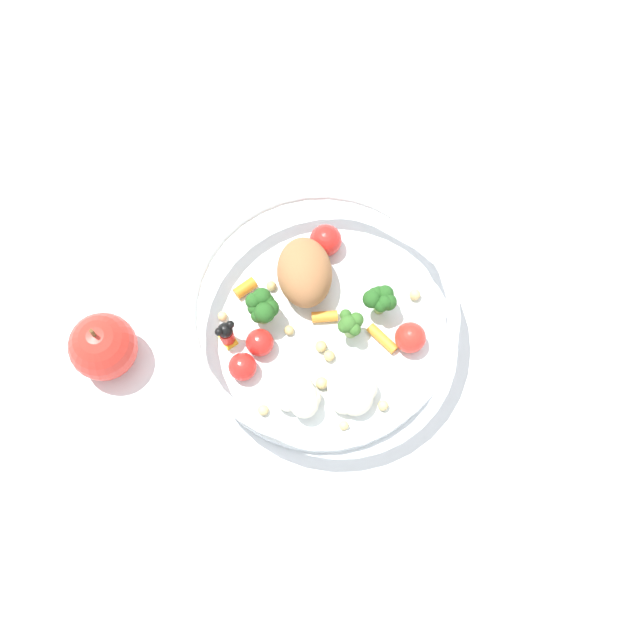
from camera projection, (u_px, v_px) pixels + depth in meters
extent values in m
plane|color=white|center=(331.00, 346.00, 0.81)|extent=(2.40, 2.40, 0.00)
cylinder|color=white|center=(320.00, 330.00, 0.81)|extent=(0.24, 0.24, 0.01)
torus|color=white|center=(320.00, 311.00, 0.76)|extent=(0.25, 0.25, 0.01)
ellipsoid|color=#9E663D|center=(305.00, 272.00, 0.80)|extent=(0.09, 0.08, 0.05)
cylinder|color=#7FAD5B|center=(380.00, 306.00, 0.80)|extent=(0.01, 0.01, 0.02)
sphere|color=#23561E|center=(386.00, 305.00, 0.78)|extent=(0.01, 0.01, 0.01)
sphere|color=#23561E|center=(386.00, 299.00, 0.79)|extent=(0.02, 0.02, 0.02)
sphere|color=#23561E|center=(385.00, 294.00, 0.79)|extent=(0.02, 0.02, 0.02)
sphere|color=#23561E|center=(379.00, 293.00, 0.79)|extent=(0.01, 0.01, 0.01)
sphere|color=#23561E|center=(375.00, 295.00, 0.79)|extent=(0.02, 0.02, 0.02)
sphere|color=#23561E|center=(372.00, 299.00, 0.78)|extent=(0.02, 0.02, 0.02)
sphere|color=#23561E|center=(379.00, 301.00, 0.78)|extent=(0.01, 0.01, 0.01)
cylinder|color=#8EB766|center=(263.00, 314.00, 0.80)|extent=(0.01, 0.01, 0.02)
sphere|color=#23561E|center=(265.00, 313.00, 0.78)|extent=(0.02, 0.02, 0.02)
sphere|color=#23561E|center=(269.00, 308.00, 0.78)|extent=(0.02, 0.02, 0.02)
sphere|color=#23561E|center=(266.00, 302.00, 0.79)|extent=(0.02, 0.02, 0.02)
sphere|color=#23561E|center=(262.00, 297.00, 0.78)|extent=(0.02, 0.02, 0.02)
sphere|color=#23561E|center=(254.00, 301.00, 0.78)|extent=(0.02, 0.02, 0.02)
sphere|color=#23561E|center=(255.00, 308.00, 0.79)|extent=(0.01, 0.01, 0.01)
sphere|color=#23561E|center=(258.00, 316.00, 0.78)|extent=(0.01, 0.01, 0.01)
cylinder|color=#8EB766|center=(351.00, 329.00, 0.80)|extent=(0.01, 0.01, 0.02)
sphere|color=#386B28|center=(355.00, 329.00, 0.78)|extent=(0.01, 0.01, 0.01)
sphere|color=#386B28|center=(356.00, 323.00, 0.78)|extent=(0.01, 0.01, 0.01)
sphere|color=#386B28|center=(355.00, 317.00, 0.78)|extent=(0.01, 0.01, 0.01)
sphere|color=#386B28|center=(346.00, 315.00, 0.78)|extent=(0.01, 0.01, 0.01)
sphere|color=#386B28|center=(343.00, 323.00, 0.78)|extent=(0.01, 0.01, 0.01)
sphere|color=#386B28|center=(349.00, 326.00, 0.78)|extent=(0.02, 0.02, 0.02)
sphere|color=silver|center=(355.00, 398.00, 0.77)|extent=(0.03, 0.03, 0.03)
sphere|color=silver|center=(363.00, 388.00, 0.77)|extent=(0.03, 0.03, 0.03)
sphere|color=silver|center=(352.00, 386.00, 0.77)|extent=(0.03, 0.03, 0.03)
sphere|color=silver|center=(350.00, 382.00, 0.77)|extent=(0.03, 0.03, 0.03)
sphere|color=silver|center=(343.00, 386.00, 0.77)|extent=(0.03, 0.03, 0.03)
sphere|color=silver|center=(344.00, 400.00, 0.77)|extent=(0.03, 0.03, 0.03)
sphere|color=silver|center=(304.00, 404.00, 0.76)|extent=(0.03, 0.03, 0.03)
sphere|color=silver|center=(310.00, 397.00, 0.77)|extent=(0.02, 0.02, 0.02)
sphere|color=silver|center=(303.00, 393.00, 0.76)|extent=(0.02, 0.02, 0.02)
sphere|color=silver|center=(299.00, 387.00, 0.78)|extent=(0.03, 0.03, 0.03)
sphere|color=silver|center=(301.00, 395.00, 0.77)|extent=(0.02, 0.02, 0.02)
sphere|color=silver|center=(288.00, 398.00, 0.77)|extent=(0.03, 0.03, 0.03)
sphere|color=silver|center=(302.00, 396.00, 0.77)|extent=(0.03, 0.03, 0.03)
cube|color=yellow|center=(228.00, 340.00, 0.80)|extent=(0.02, 0.01, 0.00)
cylinder|color=red|center=(227.00, 336.00, 0.79)|extent=(0.01, 0.01, 0.02)
sphere|color=black|center=(225.00, 330.00, 0.78)|extent=(0.01, 0.01, 0.01)
sphere|color=black|center=(219.00, 332.00, 0.77)|extent=(0.01, 0.01, 0.01)
sphere|color=black|center=(230.00, 325.00, 0.77)|extent=(0.01, 0.01, 0.01)
cylinder|color=orange|center=(325.00, 317.00, 0.81)|extent=(0.02, 0.03, 0.01)
cylinder|color=orange|center=(245.00, 288.00, 0.82)|extent=(0.01, 0.02, 0.01)
cylinder|color=orange|center=(382.00, 339.00, 0.80)|extent=(0.03, 0.02, 0.01)
sphere|color=red|center=(326.00, 240.00, 0.82)|extent=(0.03, 0.03, 0.03)
sphere|color=red|center=(260.00, 343.00, 0.79)|extent=(0.03, 0.03, 0.03)
sphere|color=red|center=(243.00, 367.00, 0.78)|extent=(0.03, 0.03, 0.03)
sphere|color=red|center=(410.00, 338.00, 0.79)|extent=(0.03, 0.03, 0.03)
sphere|color=#D1B775|center=(322.00, 383.00, 0.78)|extent=(0.01, 0.01, 0.01)
sphere|color=#D1B775|center=(344.00, 425.00, 0.77)|extent=(0.01, 0.01, 0.01)
sphere|color=#D1B775|center=(417.00, 298.00, 0.81)|extent=(0.01, 0.01, 0.01)
sphere|color=#D1B775|center=(383.00, 405.00, 0.77)|extent=(0.01, 0.01, 0.01)
sphere|color=tan|center=(281.00, 391.00, 0.78)|extent=(0.01, 0.01, 0.01)
sphere|color=tan|center=(329.00, 356.00, 0.79)|extent=(0.01, 0.01, 0.01)
sphere|color=#D1B775|center=(263.00, 410.00, 0.77)|extent=(0.01, 0.01, 0.01)
sphere|color=tan|center=(271.00, 286.00, 0.82)|extent=(0.01, 0.01, 0.01)
sphere|color=tan|center=(289.00, 330.00, 0.80)|extent=(0.01, 0.01, 0.01)
sphere|color=#D1B775|center=(222.00, 316.00, 0.81)|extent=(0.01, 0.01, 0.01)
sphere|color=tan|center=(319.00, 343.00, 0.80)|extent=(0.01, 0.01, 0.01)
sphere|color=red|center=(103.00, 347.00, 0.78)|extent=(0.06, 0.06, 0.06)
cylinder|color=brown|center=(93.00, 333.00, 0.74)|extent=(0.00, 0.00, 0.01)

